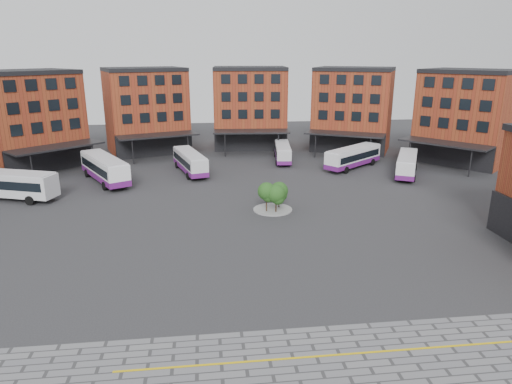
{
  "coord_description": "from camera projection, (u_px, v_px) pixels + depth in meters",
  "views": [
    {
      "loc": [
        -5.55,
        -36.09,
        17.04
      ],
      "look_at": [
        -0.59,
        6.15,
        4.0
      ],
      "focal_mm": 32.0,
      "sensor_mm": 36.0,
      "label": 1
    }
  ],
  "objects": [
    {
      "name": "ground",
      "position": [
        271.0,
        256.0,
        39.88
      ],
      "size": [
        160.0,
        160.0,
        0.0
      ],
      "primitive_type": "plane",
      "color": "#28282B",
      "rests_on": "ground"
    },
    {
      "name": "yellow_line",
      "position": [
        340.0,
        355.0,
        26.8
      ],
      "size": [
        26.0,
        0.15,
        0.02
      ],
      "primitive_type": "cube",
      "color": "gold",
      "rests_on": "paving_zone"
    },
    {
      "name": "main_building",
      "position": [
        207.0,
        116.0,
        73.55
      ],
      "size": [
        94.14,
        42.48,
        14.6
      ],
      "color": "brown",
      "rests_on": "ground"
    },
    {
      "name": "tree_island",
      "position": [
        275.0,
        194.0,
        50.62
      ],
      "size": [
        4.4,
        4.4,
        3.41
      ],
      "color": "gray",
      "rests_on": "ground"
    },
    {
      "name": "bus_a",
      "position": [
        7.0,
        183.0,
        54.65
      ],
      "size": [
        12.43,
        6.63,
        3.45
      ],
      "rotation": [
        0.0,
        0.0,
        1.24
      ],
      "color": "silver",
      "rests_on": "ground"
    },
    {
      "name": "bus_b",
      "position": [
        105.0,
        168.0,
        62.21
      ],
      "size": [
        8.48,
        12.34,
        3.52
      ],
      "rotation": [
        0.0,
        0.0,
        0.5
      ],
      "color": "white",
      "rests_on": "ground"
    },
    {
      "name": "bus_c",
      "position": [
        190.0,
        162.0,
        66.97
      ],
      "size": [
        5.42,
        11.31,
        3.11
      ],
      "rotation": [
        0.0,
        0.0,
        0.27
      ],
      "color": "silver",
      "rests_on": "ground"
    },
    {
      "name": "bus_d",
      "position": [
        283.0,
        152.0,
        74.28
      ],
      "size": [
        3.42,
        10.03,
        2.77
      ],
      "rotation": [
        0.0,
        0.0,
        -0.12
      ],
      "color": "silver",
      "rests_on": "ground"
    },
    {
      "name": "bus_e",
      "position": [
        353.0,
        157.0,
        69.79
      ],
      "size": [
        10.54,
        9.1,
        3.2
      ],
      "rotation": [
        0.0,
        0.0,
        -0.9
      ],
      "color": "white",
      "rests_on": "ground"
    },
    {
      "name": "bus_f",
      "position": [
        407.0,
        164.0,
        65.69
      ],
      "size": [
        7.08,
        10.77,
        3.04
      ],
      "rotation": [
        0.0,
        0.0,
        -0.47
      ],
      "color": "white",
      "rests_on": "ground"
    }
  ]
}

